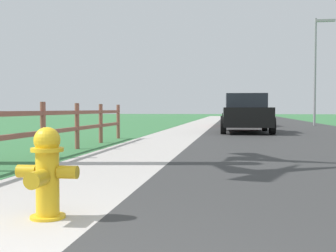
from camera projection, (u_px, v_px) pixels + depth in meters
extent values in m
plane|color=#35703E|center=(214.00, 125.00, 26.72)|extent=(120.00, 120.00, 0.00)
cube|color=#333333|center=(269.00, 124.00, 28.18)|extent=(7.00, 66.00, 0.01)
cube|color=#B0A9A3|center=(170.00, 124.00, 29.14)|extent=(6.00, 66.00, 0.01)
cube|color=#35703E|center=(148.00, 123.00, 29.36)|extent=(5.00, 66.00, 0.00)
cylinder|color=yellow|center=(48.00, 183.00, 3.87)|extent=(0.21, 0.21, 0.64)
cylinder|color=yellow|center=(48.00, 217.00, 3.88)|extent=(0.31, 0.31, 0.03)
cylinder|color=yellow|center=(47.00, 150.00, 3.86)|extent=(0.29, 0.29, 0.03)
sphere|color=yellow|center=(47.00, 140.00, 3.85)|extent=(0.23, 0.23, 0.23)
cube|color=gold|center=(47.00, 132.00, 3.85)|extent=(0.04, 0.04, 0.04)
cylinder|color=gold|center=(27.00, 171.00, 3.89)|extent=(0.18, 0.12, 0.12)
cylinder|color=gold|center=(68.00, 172.00, 3.83)|extent=(0.18, 0.12, 0.12)
cylinder|color=gold|center=(37.00, 179.00, 3.66)|extent=(0.15, 0.21, 0.15)
cylinder|color=brown|center=(43.00, 130.00, 8.67)|extent=(0.11, 0.11, 1.12)
cylinder|color=brown|center=(77.00, 126.00, 10.56)|extent=(0.11, 0.11, 1.12)
cylinder|color=brown|center=(101.00, 124.00, 12.46)|extent=(0.11, 0.11, 1.12)
cylinder|color=brown|center=(118.00, 122.00, 14.35)|extent=(0.11, 0.11, 1.12)
cube|color=brown|center=(43.00, 133.00, 8.67)|extent=(0.07, 11.50, 0.09)
cube|color=brown|center=(43.00, 113.00, 8.65)|extent=(0.07, 11.50, 0.09)
cube|color=black|center=(246.00, 117.00, 18.24)|extent=(2.00, 4.66, 0.76)
cube|color=#1E232B|center=(245.00, 101.00, 18.41)|extent=(1.71, 2.25, 0.58)
cylinder|color=black|center=(223.00, 123.00, 19.78)|extent=(0.24, 0.68, 0.68)
cylinder|color=black|center=(265.00, 123.00, 19.55)|extent=(0.24, 0.68, 0.68)
cylinder|color=black|center=(223.00, 126.00, 16.94)|extent=(0.24, 0.68, 0.68)
cylinder|color=black|center=(272.00, 126.00, 16.72)|extent=(0.24, 0.68, 0.68)
cube|color=maroon|center=(241.00, 114.00, 25.33)|extent=(2.14, 4.57, 0.74)
cube|color=#1E232B|center=(241.00, 103.00, 25.26)|extent=(1.78, 2.38, 0.59)
cylinder|color=black|center=(224.00, 119.00, 26.81)|extent=(0.26, 0.74, 0.73)
cylinder|color=black|center=(255.00, 119.00, 26.64)|extent=(0.26, 0.74, 0.73)
cylinder|color=black|center=(226.00, 120.00, 24.05)|extent=(0.26, 0.74, 0.73)
cylinder|color=black|center=(260.00, 120.00, 23.88)|extent=(0.26, 0.74, 0.73)
cube|color=#C6B793|center=(245.00, 114.00, 33.47)|extent=(2.02, 4.92, 0.66)
cube|color=#1E232B|center=(245.00, 106.00, 33.68)|extent=(1.70, 2.70, 0.56)
cylinder|color=black|center=(232.00, 117.00, 35.06)|extent=(0.25, 0.72, 0.71)
cylinder|color=black|center=(255.00, 117.00, 34.88)|extent=(0.25, 0.72, 0.71)
cylinder|color=black|center=(234.00, 118.00, 32.08)|extent=(0.25, 0.72, 0.71)
cylinder|color=black|center=(259.00, 118.00, 31.90)|extent=(0.25, 0.72, 0.71)
cube|color=navy|center=(239.00, 112.00, 44.02)|extent=(2.13, 4.68, 0.77)
cube|color=#1E232B|center=(239.00, 105.00, 44.27)|extent=(1.79, 2.24, 0.56)
cylinder|color=black|center=(229.00, 115.00, 45.55)|extent=(0.25, 0.75, 0.74)
cylinder|color=black|center=(247.00, 115.00, 45.36)|extent=(0.25, 0.75, 0.74)
cylinder|color=black|center=(230.00, 115.00, 42.72)|extent=(0.25, 0.75, 0.74)
cylinder|color=black|center=(249.00, 115.00, 42.52)|extent=(0.25, 0.75, 0.74)
cylinder|color=gray|center=(315.00, 72.00, 25.67)|extent=(0.14, 0.14, 6.34)
cube|color=#999999|center=(325.00, 21.00, 25.47)|extent=(1.10, 0.20, 0.14)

